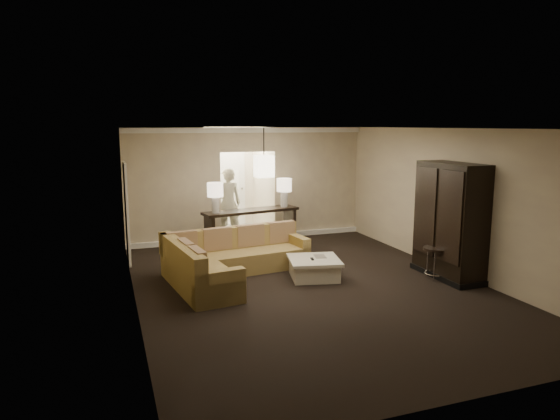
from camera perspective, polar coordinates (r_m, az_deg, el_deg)
name	(u,v)px	position (r m, az deg, el deg)	size (l,w,h in m)	color
ground	(310,287)	(9.05, 3.48, -8.74)	(8.00, 8.00, 0.00)	black
wall_back	(248,184)	(12.45, -3.65, 2.96)	(6.00, 0.04, 2.80)	#BBA88D
wall_front	(468,273)	(5.36, 20.68, -6.80)	(6.00, 0.04, 2.80)	#BBA88D
wall_left	(132,221)	(8.04, -16.52, -1.18)	(0.04, 8.00, 2.80)	#BBA88D
wall_right	(453,201)	(10.25, 19.20, 0.97)	(0.04, 8.00, 2.80)	#BBA88D
ceiling	(312,129)	(8.58, 3.68, 9.28)	(6.00, 8.00, 0.02)	silver
crown_molding	(248,130)	(12.32, -3.66, 9.09)	(6.00, 0.10, 0.12)	white
baseboard	(249,237)	(12.63, -3.52, -3.11)	(6.00, 0.10, 0.12)	white
side_door	(127,213)	(10.86, -17.10, -0.33)	(0.05, 0.90, 2.10)	silver
foyer	(235,182)	(13.75, -5.18, 3.16)	(1.44, 2.02, 2.80)	silver
sectional_sofa	(227,260)	(9.51, -6.05, -5.73)	(2.95, 2.54, 0.85)	brown
coffee_table	(314,268)	(9.51, 3.91, -6.62)	(1.12, 1.12, 0.39)	white
console_table	(251,225)	(11.78, -3.29, -1.69)	(2.38, 0.94, 0.90)	black
armoire	(450,223)	(9.87, 18.83, -1.44)	(0.65, 1.51, 2.17)	black
drink_table	(436,256)	(9.81, 17.41, -5.09)	(0.48, 0.48, 0.60)	black
table_lamp_left	(215,193)	(11.28, -7.41, 1.96)	(0.36, 0.36, 0.69)	silver
table_lamp_right	(284,188)	(12.07, 0.48, 2.55)	(0.36, 0.36, 0.69)	silver
pendant_light	(264,166)	(11.16, -1.85, 5.04)	(0.38, 0.38, 1.09)	black
person	(228,200)	(12.68, -5.96, 1.19)	(0.72, 0.48, 1.99)	beige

